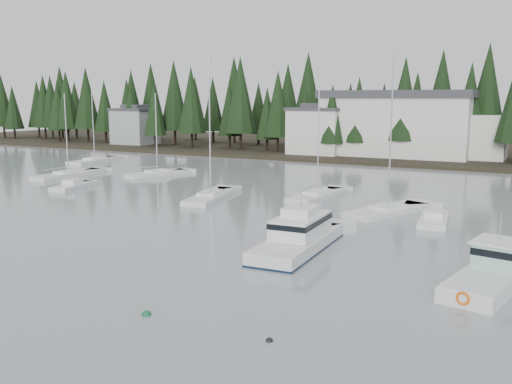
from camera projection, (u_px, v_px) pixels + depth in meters
far_shore_land at (442, 152)px, 107.07m from camera, size 240.00×54.00×1.00m
conifer_treeline at (430, 158)px, 97.48m from camera, size 200.00×22.00×20.00m
house_west at (317, 130)px, 98.93m from camera, size 9.54×7.42×8.75m
house_far_west at (135, 125)px, 120.11m from camera, size 8.48×7.42×8.25m
harbor_inn at (409, 125)px, 94.71m from camera, size 29.50×11.50×10.90m
cabin_cruiser_center at (299, 240)px, 38.89m from camera, size 3.77×10.65×4.52m
lobster_boat_teal at (491, 277)px, 31.30m from camera, size 4.29×8.50×4.52m
sailboat_0 at (388, 212)px, 51.08m from camera, size 6.24×9.80×14.71m
sailboat_4 at (317, 197)px, 59.05m from camera, size 3.40×9.48×12.16m
sailboat_5 at (158, 175)px, 75.68m from camera, size 5.03×9.21×11.35m
sailboat_7 at (69, 176)px, 75.00m from camera, size 2.79×10.56×11.29m
sailboat_8 at (211, 198)px, 58.38m from camera, size 4.67×10.18×14.72m
sailboat_9 at (95, 162)px, 91.53m from camera, size 4.09×10.80×11.84m
runabout_0 at (73, 187)px, 65.03m from camera, size 3.35×6.49×1.42m
runabout_1 at (434, 222)px, 47.04m from camera, size 2.92×6.14×1.42m
mooring_buoy_green at (146, 315)px, 27.22m from camera, size 0.47×0.47×0.47m
mooring_buoy_dark at (269, 341)px, 24.31m from camera, size 0.33×0.33×0.33m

